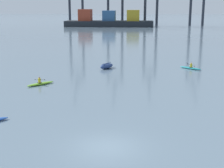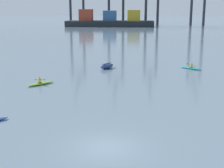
% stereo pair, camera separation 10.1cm
% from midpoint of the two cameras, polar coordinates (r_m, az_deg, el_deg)
% --- Properties ---
extents(ground_plane, '(800.00, 800.00, 0.00)m').
position_cam_midpoint_polar(ground_plane, '(20.57, -0.90, -11.15)').
color(ground_plane, slate).
extents(container_barge, '(39.14, 10.30, 7.56)m').
position_cam_midpoint_polar(container_barge, '(147.36, -0.39, 11.13)').
color(container_barge, '#1E2328').
rests_on(container_barge, ground).
extents(capsized_dinghy, '(2.30, 2.79, 0.76)m').
position_cam_midpoint_polar(capsized_dinghy, '(46.07, -0.86, 3.19)').
color(capsized_dinghy, navy).
rests_on(capsized_dinghy, ground).
extents(kayak_lime, '(2.71, 2.94, 0.95)m').
position_cam_midpoint_polar(kayak_lime, '(37.22, -12.46, 0.11)').
color(kayak_lime, '#7ABC2D').
rests_on(kayak_lime, ground).
extents(kayak_teal, '(2.98, 2.66, 1.01)m').
position_cam_midpoint_polar(kayak_teal, '(47.03, 13.80, 2.79)').
color(kayak_teal, teal).
rests_on(kayak_teal, ground).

